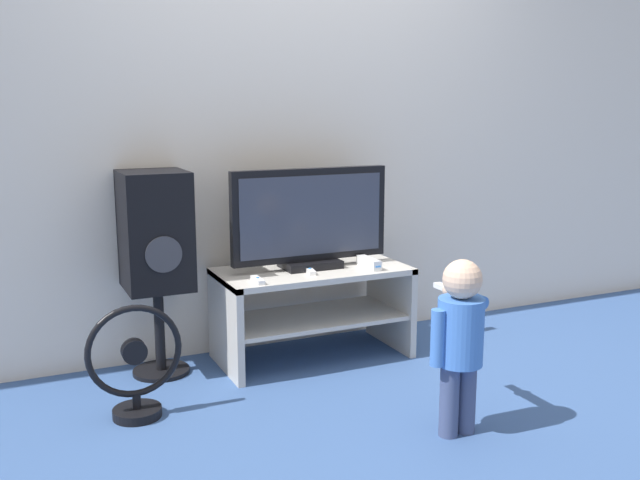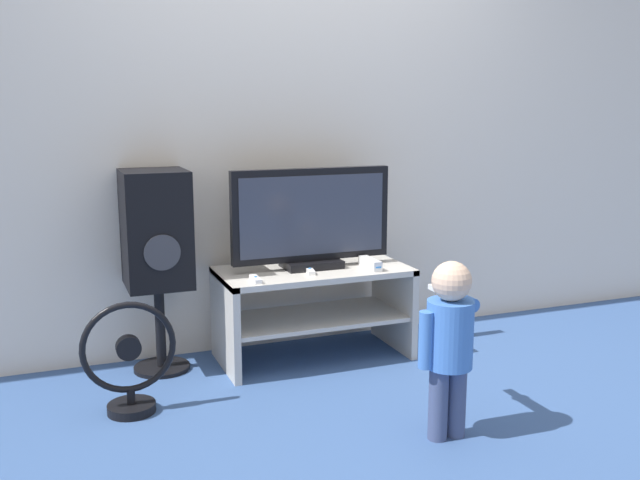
{
  "view_description": "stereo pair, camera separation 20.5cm",
  "coord_description": "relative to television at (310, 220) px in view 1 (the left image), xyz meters",
  "views": [
    {
      "loc": [
        -1.48,
        -3.05,
        1.33
      ],
      "look_at": [
        0.0,
        0.15,
        0.65
      ],
      "focal_mm": 40.0,
      "sensor_mm": 36.0,
      "label": 1
    },
    {
      "loc": [
        -1.29,
        -3.13,
        1.33
      ],
      "look_at": [
        0.0,
        0.15,
        0.65
      ],
      "focal_mm": 40.0,
      "sensor_mm": 36.0,
      "label": 2
    }
  ],
  "objects": [
    {
      "name": "wall_back",
      "position": [
        0.0,
        0.3,
        0.56
      ],
      "size": [
        10.0,
        0.06,
        2.6
      ],
      "color": "silver",
      "rests_on": "ground_plane"
    },
    {
      "name": "remote_secondary",
      "position": [
        -0.05,
        -0.11,
        -0.24
      ],
      "size": [
        0.06,
        0.13,
        0.03
      ],
      "color": "white",
      "rests_on": "tv_stand"
    },
    {
      "name": "floor_fan",
      "position": [
        -0.99,
        -0.38,
        -0.51
      ],
      "size": [
        0.41,
        0.21,
        0.5
      ],
      "color": "black",
      "rests_on": "ground_plane"
    },
    {
      "name": "remote_primary",
      "position": [
        -0.36,
        -0.18,
        -0.24
      ],
      "size": [
        0.04,
        0.13,
        0.03
      ],
      "color": "white",
      "rests_on": "tv_stand"
    },
    {
      "name": "game_console",
      "position": [
        0.28,
        -0.13,
        -0.23
      ],
      "size": [
        0.05,
        0.2,
        0.05
      ],
      "color": "white",
      "rests_on": "tv_stand"
    },
    {
      "name": "ground_plane",
      "position": [
        0.0,
        -0.27,
        -0.74
      ],
      "size": [
        16.0,
        16.0,
        0.0
      ],
      "primitive_type": "plane",
      "color": "#38568C"
    },
    {
      "name": "television",
      "position": [
        0.0,
        0.0,
        0.0
      ],
      "size": [
        0.85,
        0.2,
        0.52
      ],
      "color": "black",
      "rests_on": "tv_stand"
    },
    {
      "name": "tv_stand",
      "position": [
        0.0,
        -0.02,
        -0.42
      ],
      "size": [
        0.99,
        0.49,
        0.48
      ],
      "color": "beige",
      "rests_on": "ground_plane"
    },
    {
      "name": "child",
      "position": [
        0.17,
        -1.08,
        -0.31
      ],
      "size": [
        0.28,
        0.43,
        0.73
      ],
      "color": "#3F4C72",
      "rests_on": "ground_plane"
    },
    {
      "name": "speaker_tower",
      "position": [
        -0.78,
        0.09,
        -0.04
      ],
      "size": [
        0.31,
        0.34,
        1.01
      ],
      "color": "black",
      "rests_on": "ground_plane"
    }
  ]
}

